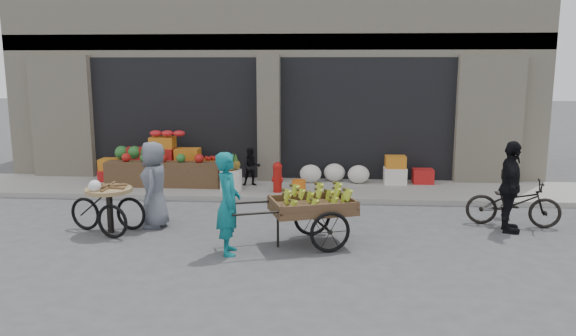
# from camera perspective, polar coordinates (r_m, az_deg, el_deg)

# --- Properties ---
(ground) EXTENTS (80.00, 80.00, 0.00)m
(ground) POSITION_cam_1_polar(r_m,az_deg,el_deg) (9.75, -5.15, -7.76)
(ground) COLOR #424244
(ground) RESTS_ON ground
(sidewalk) EXTENTS (18.00, 2.20, 0.12)m
(sidewalk) POSITION_cam_1_polar(r_m,az_deg,el_deg) (13.65, -2.32, -2.15)
(sidewalk) COLOR gray
(sidewalk) RESTS_ON ground
(building) EXTENTS (14.00, 6.45, 7.00)m
(building) POSITION_cam_1_polar(r_m,az_deg,el_deg) (17.23, -0.84, 11.57)
(building) COLOR beige
(building) RESTS_ON ground
(fruit_display) EXTENTS (3.10, 1.12, 1.24)m
(fruit_display) POSITION_cam_1_polar(r_m,az_deg,el_deg) (14.30, -12.13, 0.70)
(fruit_display) COLOR red
(fruit_display) RESTS_ON sidewalk
(pineapple_bin) EXTENTS (0.52, 0.52, 0.50)m
(pineapple_bin) POSITION_cam_1_polar(r_m,az_deg,el_deg) (13.21, -5.81, -1.25)
(pineapple_bin) COLOR silver
(pineapple_bin) RESTS_ON sidewalk
(fire_hydrant) EXTENTS (0.22, 0.22, 0.71)m
(fire_hydrant) POSITION_cam_1_polar(r_m,az_deg,el_deg) (12.98, -1.08, -0.80)
(fire_hydrant) COLOR #A5140F
(fire_hydrant) RESTS_ON sidewalk
(orange_bucket) EXTENTS (0.32, 0.32, 0.30)m
(orange_bucket) POSITION_cam_1_polar(r_m,az_deg,el_deg) (12.95, 1.11, -1.89)
(orange_bucket) COLOR orange
(orange_bucket) RESTS_ON sidewalk
(right_bay_goods) EXTENTS (3.35, 0.60, 0.70)m
(right_bay_goods) POSITION_cam_1_polar(r_m,az_deg,el_deg) (14.11, 8.56, -0.40)
(right_bay_goods) COLOR silver
(right_bay_goods) RESTS_ON sidewalk
(seated_person) EXTENTS (0.51, 0.43, 0.93)m
(seated_person) POSITION_cam_1_polar(r_m,az_deg,el_deg) (13.69, -3.74, 0.11)
(seated_person) COLOR black
(seated_person) RESTS_ON sidewalk
(banana_cart) EXTENTS (2.51, 1.62, 0.98)m
(banana_cart) POSITION_cam_1_polar(r_m,az_deg,el_deg) (9.53, 2.20, -3.69)
(banana_cart) COLOR brown
(banana_cart) RESTS_ON ground
(vendor_woman) EXTENTS (0.50, 0.67, 1.68)m
(vendor_woman) POSITION_cam_1_polar(r_m,az_deg,el_deg) (9.10, -6.08, -3.60)
(vendor_woman) COLOR #0E6B72
(vendor_woman) RESTS_ON ground
(tricycle_cart) EXTENTS (1.46, 1.02, 0.95)m
(tricycle_cart) POSITION_cam_1_polar(r_m,az_deg,el_deg) (10.74, -17.72, -3.37)
(tricycle_cart) COLOR #9E7F51
(tricycle_cart) RESTS_ON ground
(vendor_grey) EXTENTS (0.64, 0.87, 1.63)m
(vendor_grey) POSITION_cam_1_polar(r_m,az_deg,el_deg) (10.85, -13.45, -1.66)
(vendor_grey) COLOR slate
(vendor_grey) RESTS_ON ground
(bicycle) EXTENTS (1.80, 0.90, 0.90)m
(bicycle) POSITION_cam_1_polar(r_m,az_deg,el_deg) (11.51, 21.90, -3.31)
(bicycle) COLOR black
(bicycle) RESTS_ON ground
(cyclist) EXTENTS (0.59, 1.05, 1.69)m
(cyclist) POSITION_cam_1_polar(r_m,az_deg,el_deg) (10.99, 21.66, -1.81)
(cyclist) COLOR black
(cyclist) RESTS_ON ground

